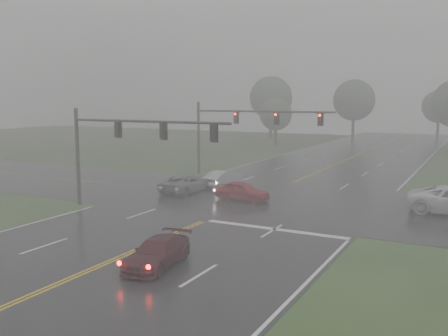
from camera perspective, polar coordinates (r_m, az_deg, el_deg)
The scene contains 14 objects.
ground at distance 19.94m, azimuth -23.88°, elevation -14.40°, with size 180.00×180.00×0.00m, color #2A411B.
main_road at distance 35.31m, azimuth 2.43°, elevation -4.08°, with size 18.00×160.00×0.02m, color black.
cross_street at distance 37.10m, azimuth 3.75°, elevation -3.51°, with size 120.00×14.00×0.02m, color black.
stop_bar at distance 28.57m, azimuth 5.80°, elevation -7.02°, with size 8.50×0.50×0.01m, color silver.
sedan_maroon at distance 22.62m, azimuth -7.59°, elevation -11.10°, with size 1.73×4.25×1.23m, color #380A11.
sedan_red at distance 36.39m, azimuth 2.10°, elevation -3.72°, with size 1.63×4.06×1.38m, color maroon.
sedan_silver at distance 41.84m, azimuth -0.14°, elevation -2.18°, with size 1.45×4.15×1.37m, color #A9ACB1.
car_grey at distance 39.70m, azimuth -4.25°, elevation -2.76°, with size 2.37×5.14×1.43m, color slate.
signal_gantry_near at distance 33.40m, azimuth -11.88°, elevation 3.24°, with size 12.06×0.29×6.72m.
signal_gantry_far at distance 46.93m, azimuth 1.60°, elevation 5.02°, with size 13.68×0.36×7.01m.
tree_nw_a at distance 78.66m, azimuth 5.93°, elevation 6.12°, with size 5.09×5.09×7.48m.
tree_n_mid at distance 91.96m, azimuth 14.64°, elevation 7.51°, with size 7.32×7.32×10.75m.
tree_nw_b at distance 91.75m, azimuth 5.38°, elevation 8.00°, with size 7.77×7.77×11.41m.
tree_n_far at distance 100.66m, azimuth 23.36°, elevation 6.47°, with size 6.12×6.12×8.99m.
Camera 1 is at (14.74, -11.24, 7.35)m, focal length 40.00 mm.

